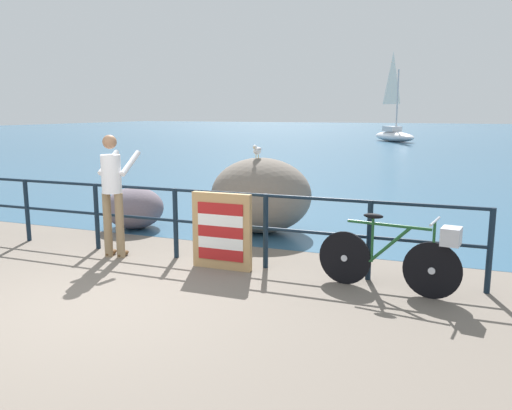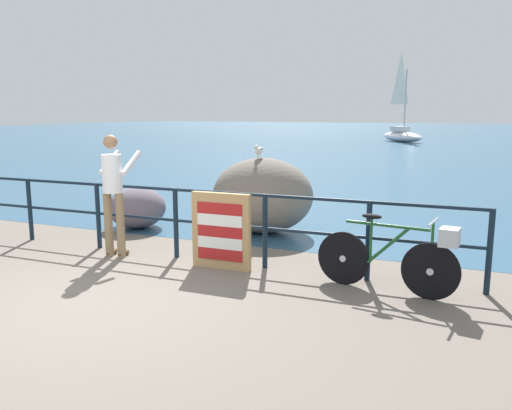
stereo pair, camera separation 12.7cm
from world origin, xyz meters
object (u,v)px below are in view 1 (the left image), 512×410
folded_deckchair_stack (222,231)px  breakwater_boulder_left (135,208)px  sailboat (394,131)px  bicycle (400,255)px  seagull (257,150)px  person_at_railing (113,190)px  breakwater_boulder_main (261,195)px

folded_deckchair_stack → breakwater_boulder_left: folded_deckchair_stack is taller
folded_deckchair_stack → sailboat: bearing=92.6°
bicycle → sailboat: 31.81m
breakwater_boulder_left → seagull: size_ratio=3.11×
seagull → person_at_railing: bearing=-33.8°
bicycle → sailboat: bearing=105.2°
bicycle → breakwater_boulder_left: (-4.87, 1.80, -0.09)m
folded_deckchair_stack → seagull: bearing=98.7°
folded_deckchair_stack → breakwater_boulder_main: bearing=97.2°
sailboat → folded_deckchair_stack: bearing=-36.6°
bicycle → seagull: size_ratio=5.00×
folded_deckchair_stack → seagull: 2.39m
breakwater_boulder_left → breakwater_boulder_main: bearing=14.0°
person_at_railing → seagull: 2.64m
bicycle → seagull: bearing=147.8°
bicycle → breakwater_boulder_left: size_ratio=1.61×
person_at_railing → sailboat: (0.30, 31.50, -0.28)m
sailboat → breakwater_boulder_left: bearing=-41.3°
sailboat → breakwater_boulder_main: bearing=-36.9°
folded_deckchair_stack → seagull: size_ratio=3.09×
folded_deckchair_stack → breakwater_boulder_left: 3.05m
person_at_railing → breakwater_boulder_left: size_ratio=1.70×
breakwater_boulder_left → person_at_railing: bearing=-64.3°
person_at_railing → folded_deckchair_stack: (1.71, 0.02, -0.47)m
person_at_railing → folded_deckchair_stack: bearing=-94.4°
person_at_railing → breakwater_boulder_main: person_at_railing is taller
bicycle → seagull: 3.66m
breakwater_boulder_main → breakwater_boulder_left: (-2.25, -0.56, -0.28)m
folded_deckchair_stack → breakwater_boulder_main: 2.27m
breakwater_boulder_left → sailboat: (1.13, 29.79, 0.33)m
person_at_railing → sailboat: sailboat is taller
seagull → sailboat: (-1.07, 29.29, -0.74)m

